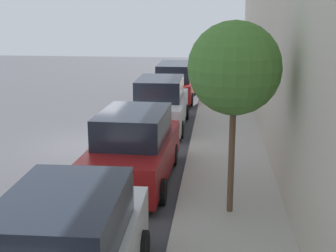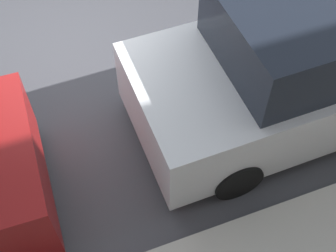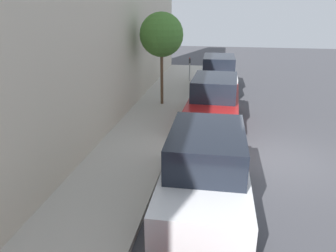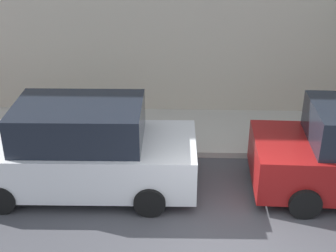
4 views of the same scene
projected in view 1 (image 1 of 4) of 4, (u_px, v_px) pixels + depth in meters
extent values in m
plane|color=#424247|center=(88.00, 147.00, 16.15)|extent=(60.00, 60.00, 0.00)
cube|color=#B2ADA3|center=(227.00, 149.00, 15.64)|extent=(2.52, 32.00, 0.15)
cube|color=black|center=(63.00, 219.00, 7.02)|extent=(1.79, 2.64, 0.80)
cylinder|color=black|center=(45.00, 243.00, 8.86)|extent=(0.22, 0.67, 0.67)
cylinder|color=black|center=(142.00, 248.00, 8.67)|extent=(0.22, 0.67, 0.67)
cube|color=maroon|center=(134.00, 157.00, 12.79)|extent=(2.10, 4.85, 0.96)
cube|color=black|center=(134.00, 126.00, 12.57)|extent=(1.80, 2.65, 0.80)
cylinder|color=black|center=(113.00, 152.00, 14.41)|extent=(0.22, 0.65, 0.65)
cylinder|color=black|center=(173.00, 154.00, 14.22)|extent=(0.22, 0.65, 0.65)
cylinder|color=black|center=(87.00, 188.00, 11.54)|extent=(0.22, 0.65, 0.65)
cylinder|color=black|center=(161.00, 192.00, 11.35)|extent=(0.22, 0.65, 0.65)
cube|color=silver|center=(160.00, 110.00, 18.60)|extent=(2.03, 4.83, 0.96)
cube|color=black|center=(160.00, 88.00, 18.38)|extent=(1.76, 2.62, 0.80)
cylinder|color=black|center=(143.00, 111.00, 20.22)|extent=(0.22, 0.63, 0.63)
cylinder|color=black|center=(186.00, 112.00, 20.03)|extent=(0.22, 0.63, 0.63)
cylinder|color=black|center=(130.00, 128.00, 17.36)|extent=(0.22, 0.63, 0.63)
cylinder|color=black|center=(180.00, 129.00, 17.16)|extent=(0.22, 0.63, 0.63)
cube|color=maroon|center=(175.00, 87.00, 24.22)|extent=(1.91, 4.90, 0.84)
cube|color=black|center=(175.00, 71.00, 24.01)|extent=(1.68, 3.10, 0.84)
cylinder|color=black|center=(162.00, 88.00, 25.85)|extent=(0.22, 0.65, 0.65)
cylinder|color=black|center=(194.00, 89.00, 25.66)|extent=(0.22, 0.65, 0.65)
cylinder|color=black|center=(154.00, 99.00, 22.92)|extent=(0.22, 0.65, 0.65)
cylinder|color=black|center=(191.00, 99.00, 22.74)|extent=(0.22, 0.65, 0.65)
cylinder|color=brown|center=(232.00, 154.00, 10.36)|extent=(0.14, 0.14, 2.72)
sphere|color=#42752D|center=(235.00, 68.00, 9.89)|extent=(2.01, 2.01, 2.01)
cylinder|color=gold|center=(208.00, 83.00, 26.91)|extent=(0.20, 0.20, 0.55)
sphere|color=gold|center=(208.00, 78.00, 26.83)|extent=(0.18, 0.18, 0.18)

